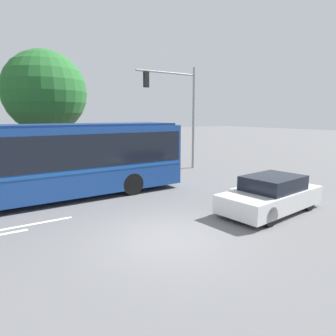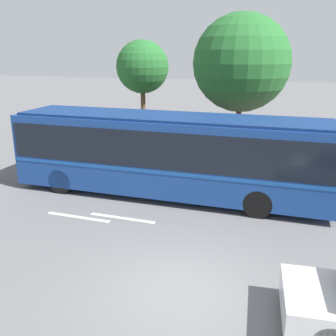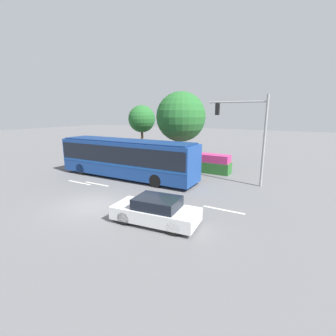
{
  "view_description": "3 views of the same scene",
  "coord_description": "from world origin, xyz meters",
  "views": [
    {
      "loc": [
        -4.52,
        -6.93,
        3.54
      ],
      "look_at": [
        2.21,
        3.33,
        1.38
      ],
      "focal_mm": 31.82,
      "sensor_mm": 36.0,
      "label": 1
    },
    {
      "loc": [
        2.28,
        -7.57,
        5.51
      ],
      "look_at": [
        -1.97,
        5.04,
        1.43
      ],
      "focal_mm": 40.73,
      "sensor_mm": 36.0,
      "label": 2
    },
    {
      "loc": [
        10.69,
        -9.64,
        5.45
      ],
      "look_at": [
        2.26,
        5.12,
        1.53
      ],
      "focal_mm": 26.1,
      "sensor_mm": 36.0,
      "label": 3
    }
  ],
  "objects": [
    {
      "name": "street_tree_centre",
      "position": [
        -0.59,
        12.71,
        4.95
      ],
      "size": [
        4.97,
        4.97,
        7.44
      ],
      "color": "brown",
      "rests_on": "ground"
    },
    {
      "name": "lane_stripe_near",
      "position": [
        -3.07,
        3.35,
        0.01
      ],
      "size": [
        2.4,
        0.16,
        0.01
      ],
      "primitive_type": "cube",
      "color": "silver",
      "rests_on": "ground"
    },
    {
      "name": "ground_plane",
      "position": [
        0.0,
        0.0,
        0.0
      ],
      "size": [
        140.0,
        140.0,
        0.0
      ],
      "primitive_type": "plane",
      "color": "#5B5B5E"
    },
    {
      "name": "street_tree_left",
      "position": [
        -6.9,
        14.77,
        4.59
      ],
      "size": [
        3.22,
        3.22,
        6.23
      ],
      "color": "brown",
      "rests_on": "ground"
    },
    {
      "name": "city_bus",
      "position": [
        -2.29,
        6.04,
        1.82
      ],
      "size": [
        12.45,
        2.8,
        3.2
      ],
      "rotation": [
        0.0,
        0.0,
        3.16
      ],
      "color": "navy",
      "rests_on": "ground"
    },
    {
      "name": "flowering_hedge",
      "position": [
        0.42,
        11.27,
        0.83
      ],
      "size": [
        9.26,
        1.32,
        1.69
      ],
      "color": "#286028",
      "rests_on": "ground"
    },
    {
      "name": "lane_stripe_mid",
      "position": [
        -4.55,
        2.93,
        0.01
      ],
      "size": [
        2.4,
        0.16,
        0.01
      ],
      "primitive_type": "cube",
      "color": "silver",
      "rests_on": "ground"
    }
  ]
}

